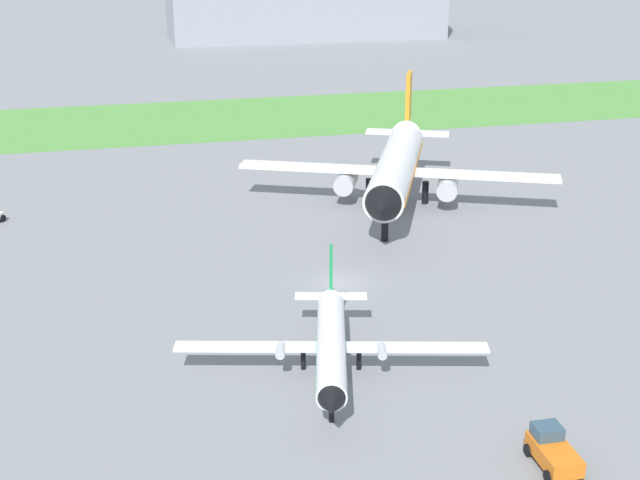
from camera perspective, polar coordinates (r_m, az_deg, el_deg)
ground_plane at (r=72.02m, az=1.27°, el=-2.76°), size 600.00×600.00×0.00m
grass_taxiway_strip at (r=131.99m, az=-5.99°, el=7.79°), size 360.00×28.00×0.08m
airplane_midfield_jet at (r=90.42m, az=4.96°, el=4.75°), size 30.68×30.52×11.51m
airplane_foreground_turboprop at (r=57.34m, az=0.73°, el=-6.60°), size 19.93×17.19×6.07m
pushback_tug_near_gate at (r=50.69m, az=14.73°, el=-12.93°), size 2.15×3.66×1.95m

